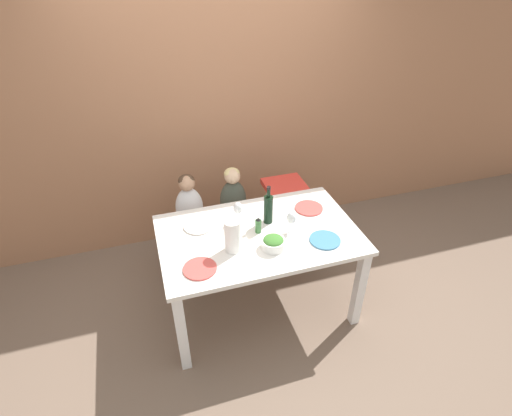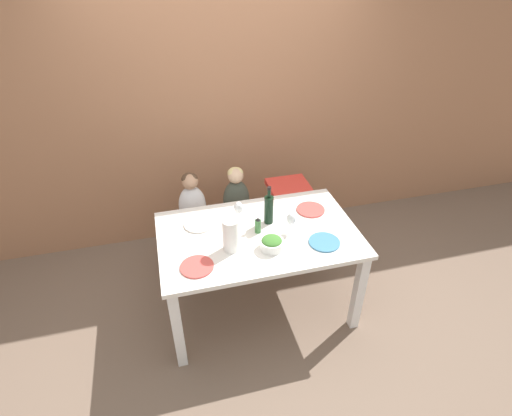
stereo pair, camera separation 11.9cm
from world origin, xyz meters
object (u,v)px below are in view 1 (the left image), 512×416
object	(u,v)px
chair_far_center	(234,223)
dinner_plate_back_right	(309,208)
chair_far_left	(192,231)
dinner_plate_front_left	(200,269)
person_child_left	(189,202)
paper_towel_roll	(233,236)
dinner_plate_front_right	(325,240)
dinner_plate_back_left	(198,226)
wine_glass_near	(292,218)
chair_right_highchair	(284,198)
wine_glass_far	(238,209)
person_child_center	(233,194)
wine_bottle	(268,208)
salad_bowl_large	(273,243)

from	to	relation	value
chair_far_center	dinner_plate_back_right	world-z (taller)	dinner_plate_back_right
chair_far_left	dinner_plate_front_left	size ratio (longest dim) A/B	2.00
chair_far_left	person_child_left	bearing A→B (deg)	90.00
chair_far_center	paper_towel_roll	bearing A→B (deg)	-104.41
person_child_left	dinner_plate_front_right	xyz separation A→B (m)	(0.85, -0.92, 0.07)
chair_far_left	dinner_plate_back_left	xyz separation A→B (m)	(0.00, -0.47, 0.39)
chair_far_center	wine_glass_near	size ratio (longest dim) A/B	2.62
chair_right_highchair	wine_glass_near	size ratio (longest dim) A/B	4.19
chair_right_highchair	paper_towel_roll	size ratio (longest dim) A/B	2.92
wine_glass_far	dinner_plate_back_left	bearing A→B (deg)	175.76
chair_right_highchair	person_child_center	xyz separation A→B (m)	(-0.49, 0.00, 0.13)
wine_bottle	chair_right_highchair	bearing A→B (deg)	57.88
wine_bottle	dinner_plate_front_right	xyz separation A→B (m)	(0.32, -0.35, -0.12)
chair_right_highchair	dinner_plate_back_left	distance (m)	1.02
chair_far_center	dinner_plate_front_left	bearing A→B (deg)	-116.59
chair_far_center	dinner_plate_back_right	xyz separation A→B (m)	(0.51, -0.50, 0.39)
person_child_left	wine_bottle	bearing A→B (deg)	-47.03
chair_right_highchair	person_child_center	world-z (taller)	person_child_center
wine_glass_near	person_child_left	bearing A→B (deg)	131.81
chair_right_highchair	dinner_plate_front_left	xyz separation A→B (m)	(-0.96, -0.94, 0.21)
wine_bottle	salad_bowl_large	xyz separation A→B (m)	(-0.07, -0.31, -0.08)
wine_glass_far	wine_bottle	bearing A→B (deg)	-19.16
salad_bowl_large	dinner_plate_back_right	bearing A→B (deg)	40.56
salad_bowl_large	dinner_plate_front_right	world-z (taller)	salad_bowl_large
wine_bottle	paper_towel_roll	world-z (taller)	wine_bottle
chair_far_center	chair_far_left	bearing A→B (deg)	180.00
person_child_left	dinner_plate_back_left	world-z (taller)	person_child_left
chair_far_center	wine_bottle	bearing A→B (deg)	-76.62
wine_bottle	wine_glass_far	distance (m)	0.23
salad_bowl_large	dinner_plate_front_right	xyz separation A→B (m)	(0.39, -0.04, -0.04)
person_child_left	paper_towel_roll	world-z (taller)	paper_towel_roll
wine_bottle	dinner_plate_front_left	xyz separation A→B (m)	(-0.61, -0.37, -0.12)
chair_right_highchair	dinner_plate_front_left	world-z (taller)	dinner_plate_front_left
paper_towel_roll	wine_glass_far	size ratio (longest dim) A/B	1.44
chair_far_left	chair_right_highchair	world-z (taller)	chair_right_highchair
wine_glass_far	person_child_center	bearing A→B (deg)	80.37
chair_far_center	wine_bottle	size ratio (longest dim) A/B	1.43
salad_bowl_large	wine_glass_far	bearing A→B (deg)	111.77
wine_glass_far	salad_bowl_large	xyz separation A→B (m)	(0.15, -0.38, -0.07)
chair_far_center	wine_glass_far	size ratio (longest dim) A/B	2.62
wine_glass_far	paper_towel_roll	bearing A→B (deg)	-111.34
chair_far_left	wine_glass_near	distance (m)	1.11
person_child_left	person_child_center	world-z (taller)	same
chair_right_highchair	paper_towel_roll	xyz separation A→B (m)	(-0.70, -0.82, 0.33)
person_child_center	chair_right_highchair	bearing A→B (deg)	-0.09
dinner_plate_back_left	dinner_plate_back_right	bearing A→B (deg)	-1.82
person_child_left	person_child_center	xyz separation A→B (m)	(0.40, 0.00, 0.00)
dinner_plate_front_left	dinner_plate_back_right	distance (m)	1.08
chair_far_center	wine_glass_near	distance (m)	0.93
person_child_center	chair_far_center	bearing A→B (deg)	-90.00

